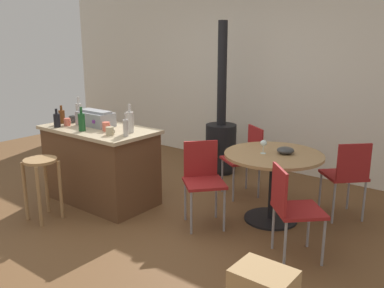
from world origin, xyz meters
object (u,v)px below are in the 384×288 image
at_px(cup_2, 72,119).
at_px(kitchen_island, 101,164).
at_px(folding_chair_right, 246,155).
at_px(bottle_1, 130,122).
at_px(toolbox, 96,118).
at_px(bottle_2, 62,116).
at_px(bottle_3, 126,127).
at_px(folding_chair_left, 347,173).
at_px(dining_table, 273,169).
at_px(bottle_5, 82,122).
at_px(bottle_4, 79,111).
at_px(bottle_0, 57,120).
at_px(cup_0, 106,127).
at_px(wood_stove, 221,137).
at_px(cup_3, 110,131).
at_px(folding_chair_far, 292,206).
at_px(serving_bowl, 286,150).
at_px(wine_glass, 264,144).
at_px(wooden_stool, 41,175).
at_px(cup_1, 67,122).
at_px(folding_chair_near, 203,177).

bearing_deg(cup_2, kitchen_island, -1.50).
xyz_separation_m(folding_chair_right, bottle_1, (-0.80, -1.18, 0.52)).
height_order(toolbox, bottle_2, bottle_2).
bearing_deg(toolbox, bottle_3, -13.01).
bearing_deg(folding_chair_left, dining_table, -139.83).
bearing_deg(bottle_5, bottle_4, 145.20).
bearing_deg(bottle_2, bottle_4, 85.06).
bearing_deg(bottle_0, bottle_2, 130.51).
xyz_separation_m(toolbox, cup_2, (-0.39, -0.05, -0.05)).
bearing_deg(bottle_3, cup_0, 172.98).
height_order(bottle_3, cup_0, bottle_3).
height_order(wood_stove, bottle_1, wood_stove).
distance_m(bottle_4, cup_3, 0.96).
height_order(folding_chair_far, serving_bowl, folding_chair_far).
height_order(folding_chair_right, bottle_5, bottle_5).
relative_size(toolbox, bottle_5, 1.68).
bearing_deg(bottle_0, wine_glass, 23.56).
relative_size(wood_stove, serving_bowl, 11.90).
height_order(toolbox, bottle_0, bottle_0).
distance_m(bottle_4, bottle_5, 0.63).
relative_size(folding_chair_far, wine_glass, 5.93).
xyz_separation_m(dining_table, cup_2, (-2.38, -0.74, 0.37)).
distance_m(toolbox, bottle_5, 0.30).
distance_m(bottle_3, bottle_4, 1.12).
bearing_deg(folding_chair_far, bottle_1, -177.88).
height_order(wooden_stool, cup_1, cup_1).
relative_size(dining_table, folding_chair_left, 1.18).
height_order(folding_chair_left, cup_1, cup_1).
bearing_deg(bottle_5, bottle_2, 167.86).
distance_m(wooden_stool, bottle_5, 0.73).
bearing_deg(bottle_2, bottle_1, 9.23).
distance_m(folding_chair_left, bottle_1, 2.40).
xyz_separation_m(bottle_3, serving_bowl, (1.41, 0.92, -0.21)).
xyz_separation_m(kitchen_island, toolbox, (-0.12, 0.06, 0.53)).
bearing_deg(folding_chair_far, toolbox, -178.42).
height_order(cup_1, serving_bowl, cup_1).
distance_m(bottle_0, bottle_3, 0.99).
relative_size(bottle_3, bottle_5, 0.91).
xyz_separation_m(toolbox, bottle_5, (0.11, -0.28, 0.02)).
distance_m(dining_table, cup_0, 1.90).
bearing_deg(wine_glass, kitchen_island, -158.97).
distance_m(dining_table, bottle_5, 2.17).
height_order(folding_chair_far, folding_chair_right, folding_chair_right).
height_order(folding_chair_far, bottle_2, bottle_2).
xyz_separation_m(folding_chair_far, cup_0, (-2.18, -0.18, 0.45)).
xyz_separation_m(folding_chair_left, folding_chair_right, (-1.22, -0.03, -0.01)).
relative_size(folding_chair_near, toolbox, 1.90).
distance_m(bottle_1, cup_3, 0.25).
bearing_deg(cup_3, bottle_4, 161.98).
xyz_separation_m(wooden_stool, cup_1, (-0.31, 0.59, 0.44)).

